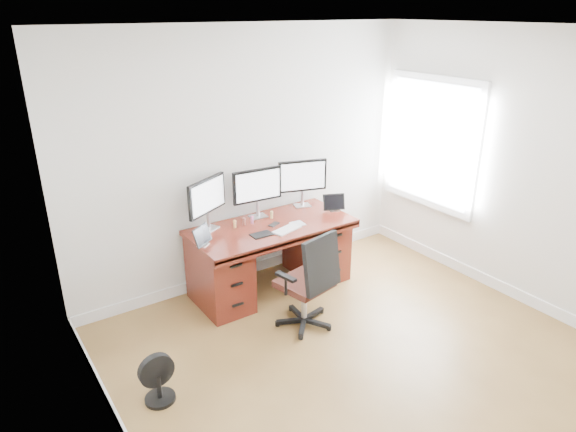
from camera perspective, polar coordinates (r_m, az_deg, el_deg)
ground at (r=4.47m, az=11.39°, el=-17.54°), size 4.50×4.50×0.00m
back_wall at (r=5.44m, az=-4.46°, el=6.37°), size 4.00×0.10×2.70m
right_wall at (r=5.39m, az=26.95°, el=3.86°), size 0.10×4.50×2.70m
desk at (r=5.45m, az=-1.96°, el=-4.26°), size 1.70×0.80×0.75m
office_chair at (r=4.86m, az=2.24°, el=-8.91°), size 0.61×0.61×0.97m
floor_fan at (r=4.22m, az=-14.24°, el=-17.19°), size 0.28×0.24×0.41m
monitor_left at (r=5.12m, az=-8.98°, el=2.02°), size 0.50×0.28×0.53m
monitor_center at (r=5.37m, az=-3.41°, el=3.23°), size 0.55×0.15×0.53m
monitor_right at (r=5.68m, az=1.62°, el=4.30°), size 0.54×0.20×0.53m
tablet_left at (r=4.86m, az=-9.46°, el=-2.32°), size 0.24×0.19×0.19m
tablet_right at (r=5.64m, az=5.18°, el=1.40°), size 0.25×0.16×0.19m
keyboard at (r=5.15m, az=-0.12°, el=-1.51°), size 0.34×0.21×0.01m
trackpad at (r=5.29m, az=1.07°, el=-0.86°), size 0.14×0.14×0.01m
drawing_tablet at (r=5.05m, az=-2.94°, el=-2.07°), size 0.21×0.14×0.01m
phone at (r=5.28m, az=-1.58°, el=-0.93°), size 0.14×0.11×0.01m
figurine_orange at (r=5.22m, az=-5.93°, el=-0.82°), size 0.03×0.03×0.09m
figurine_brown at (r=5.27m, az=-4.92°, el=-0.57°), size 0.03×0.03×0.09m
figurine_pink at (r=5.31m, az=-4.01°, el=-0.34°), size 0.03×0.03×0.09m
figurine_yellow at (r=5.43m, az=-1.83°, el=0.20°), size 0.03×0.03×0.09m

